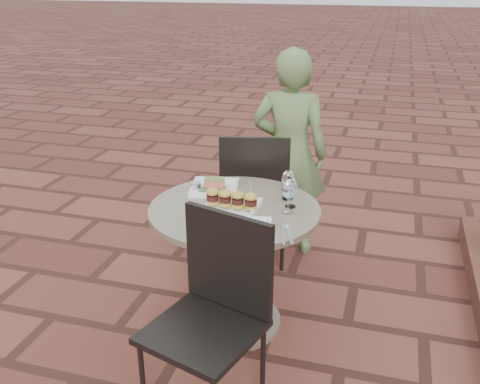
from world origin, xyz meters
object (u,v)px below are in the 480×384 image
(chair_far, at_px, (255,188))
(plate_salmon, at_px, (214,187))
(diner, at_px, (289,154))
(chair_near, at_px, (215,301))
(plate_tuna, at_px, (242,230))
(cafe_table, at_px, (235,249))
(plate_sliders, at_px, (231,203))

(chair_far, height_order, plate_salmon, chair_far)
(chair_far, bearing_deg, diner, -132.93)
(chair_far, height_order, chair_near, same)
(chair_far, distance_m, chair_near, 1.31)
(diner, distance_m, plate_tuna, 1.26)
(diner, xyz_separation_m, plate_salmon, (-0.27, -0.79, 0.03))
(chair_near, height_order, plate_salmon, chair_near)
(cafe_table, relative_size, plate_salmon, 3.01)
(plate_sliders, bearing_deg, plate_tuna, -62.97)
(plate_salmon, distance_m, plate_tuna, 0.56)
(plate_salmon, relative_size, plate_sliders, 1.08)
(chair_far, bearing_deg, cafe_table, 84.58)
(chair_far, xyz_separation_m, plate_sliders, (0.07, -0.75, 0.22))
(diner, distance_m, plate_sliders, 1.02)
(chair_near, height_order, plate_sliders, chair_near)
(cafe_table, xyz_separation_m, plate_sliders, (-0.00, -0.04, 0.29))
(chair_near, bearing_deg, plate_salmon, 125.54)
(chair_far, relative_size, plate_sliders, 3.35)
(diner, bearing_deg, plate_tuna, 88.56)
(diner, relative_size, plate_salmon, 4.78)
(chair_far, bearing_deg, plate_sliders, 83.97)
(plate_salmon, bearing_deg, chair_near, -71.37)
(plate_sliders, bearing_deg, chair_far, 95.06)
(cafe_table, height_order, chair_far, chair_far)
(chair_near, xyz_separation_m, plate_sliders, (-0.09, 0.55, 0.22))
(plate_salmon, bearing_deg, plate_tuna, -58.04)
(chair_far, height_order, plate_tuna, chair_far)
(plate_salmon, height_order, plate_sliders, plate_sliders)
(chair_near, xyz_separation_m, plate_tuna, (0.03, 0.31, 0.20))
(cafe_table, height_order, plate_tuna, plate_tuna)
(chair_near, distance_m, plate_sliders, 0.60)
(chair_far, distance_m, diner, 0.36)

